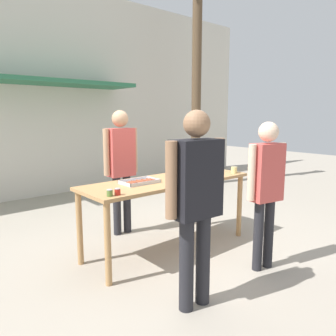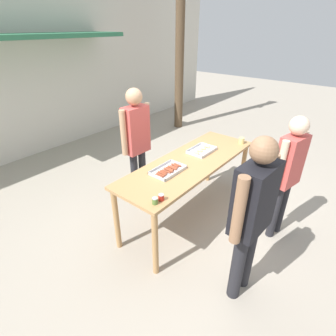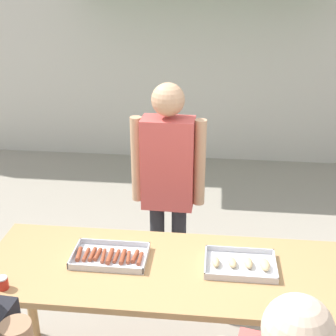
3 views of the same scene
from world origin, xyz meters
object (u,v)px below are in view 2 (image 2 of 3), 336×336
(beer_cup, at_px, (242,141))
(person_server_behind_table, at_px, (136,137))
(condiment_jar_ketchup, at_px, (161,197))
(person_customer_with_cup, at_px, (288,169))
(utility_pole, at_px, (180,11))
(food_tray_sausages, at_px, (168,171))
(condiment_jar_mustard, at_px, (155,201))
(person_customer_holding_hotdog, at_px, (252,211))
(food_tray_buns, at_px, (202,150))

(beer_cup, bearing_deg, person_server_behind_table, 135.55)
(condiment_jar_ketchup, height_order, person_customer_with_cup, person_customer_with_cup)
(person_server_behind_table, bearing_deg, utility_pole, 29.33)
(food_tray_sausages, relative_size, condiment_jar_mustard, 6.23)
(person_customer_with_cup, bearing_deg, person_customer_holding_hotdog, 12.58)
(food_tray_sausages, distance_m, food_tray_buns, 0.79)
(utility_pole, bearing_deg, condiment_jar_mustard, -145.48)
(food_tray_sausages, height_order, condiment_jar_mustard, condiment_jar_mustard)
(condiment_jar_ketchup, distance_m, person_customer_with_cup, 1.64)
(person_customer_holding_hotdog, relative_size, person_customer_with_cup, 1.07)
(condiment_jar_mustard, bearing_deg, person_customer_with_cup, -30.28)
(food_tray_sausages, xyz_separation_m, condiment_jar_ketchup, (-0.52, -0.34, 0.02))
(food_tray_sausages, bearing_deg, person_server_behind_table, 72.16)
(food_tray_buns, relative_size, person_customer_holding_hotdog, 0.23)
(beer_cup, distance_m, utility_pole, 3.99)
(food_tray_sausages, distance_m, person_customer_holding_hotdog, 1.26)
(food_tray_sausages, distance_m, beer_cup, 1.47)
(food_tray_sausages, xyz_separation_m, person_customer_holding_hotdog, (-0.26, -1.22, 0.13))
(food_tray_buns, xyz_separation_m, condiment_jar_mustard, (-1.40, -0.33, 0.02))
(condiment_jar_mustard, bearing_deg, utility_pole, 34.52)
(food_tray_sausages, relative_size, person_customer_with_cup, 0.27)
(condiment_jar_mustard, distance_m, beer_cup, 2.04)
(person_server_behind_table, distance_m, person_customer_holding_hotdog, 2.11)
(food_tray_buns, relative_size, condiment_jar_ketchup, 5.76)
(food_tray_sausages, height_order, food_tray_buns, food_tray_buns)
(person_customer_holding_hotdog, bearing_deg, condiment_jar_mustard, -64.54)
(condiment_jar_mustard, bearing_deg, person_customer_holding_hotdog, -68.68)
(condiment_jar_mustard, bearing_deg, condiment_jar_ketchup, -5.36)
(person_server_behind_table, relative_size, person_customer_holding_hotdog, 1.01)
(food_tray_sausages, bearing_deg, person_customer_holding_hotdog, -102.23)
(food_tray_buns, height_order, condiment_jar_mustard, condiment_jar_mustard)
(food_tray_sausages, distance_m, person_server_behind_table, 0.88)
(beer_cup, relative_size, utility_pole, 0.02)
(condiment_jar_ketchup, height_order, person_server_behind_table, person_server_behind_table)
(food_tray_buns, bearing_deg, condiment_jar_ketchup, -165.57)
(condiment_jar_ketchup, distance_m, person_customer_holding_hotdog, 0.93)
(person_customer_with_cup, xyz_separation_m, utility_pole, (2.65, 3.71, 1.84))
(person_server_behind_table, distance_m, utility_pole, 4.06)
(utility_pole, bearing_deg, person_customer_with_cup, -125.50)
(food_tray_sausages, relative_size, person_customer_holding_hotdog, 0.25)
(utility_pole, bearing_deg, person_customer_holding_hotdog, -135.39)
(condiment_jar_ketchup, bearing_deg, person_customer_with_cup, -31.59)
(condiment_jar_ketchup, bearing_deg, utility_pole, 35.18)
(utility_pole, bearing_deg, condiment_jar_ketchup, -144.82)
(food_tray_buns, bearing_deg, beer_cup, -26.36)
(utility_pole, bearing_deg, person_server_behind_table, -152.59)
(beer_cup, bearing_deg, person_customer_holding_hotdog, -151.95)
(food_tray_sausages, height_order, condiment_jar_ketchup, condiment_jar_ketchup)
(utility_pole, bearing_deg, food_tray_sausages, -144.48)
(person_server_behind_table, relative_size, person_customer_with_cup, 1.08)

